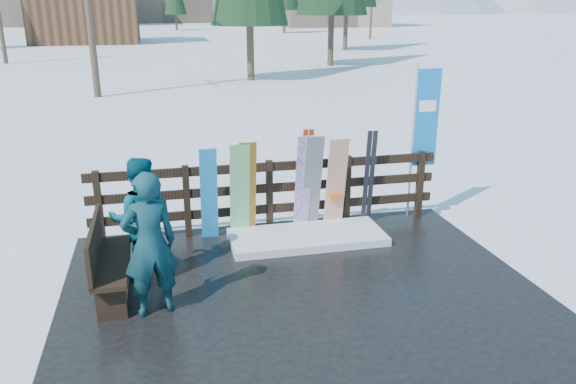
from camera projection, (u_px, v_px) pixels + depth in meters
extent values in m
plane|color=white|center=(304.00, 298.00, 7.12)|extent=(700.00, 700.00, 0.00)
cube|color=black|center=(304.00, 296.00, 7.11)|extent=(6.00, 5.00, 0.08)
cube|color=black|center=(99.00, 208.00, 8.39)|extent=(0.10, 0.10, 1.15)
cube|color=black|center=(187.00, 202.00, 8.67)|extent=(0.10, 0.10, 1.15)
cube|color=black|center=(269.00, 195.00, 8.95)|extent=(0.10, 0.10, 1.15)
cube|color=black|center=(347.00, 190.00, 9.22)|extent=(0.10, 0.10, 1.15)
cube|color=black|center=(420.00, 184.00, 9.50)|extent=(0.10, 0.10, 1.15)
cube|color=black|center=(270.00, 209.00, 9.02)|extent=(5.60, 0.05, 0.14)
cube|color=black|center=(269.00, 188.00, 8.91)|extent=(5.60, 0.05, 0.14)
cube|color=black|center=(269.00, 167.00, 8.80)|extent=(5.60, 0.05, 0.14)
cube|color=white|center=(307.00, 237.00, 8.65)|extent=(2.37, 1.00, 0.12)
cube|color=black|center=(112.00, 262.00, 6.91)|extent=(0.40, 1.50, 0.06)
cube|color=black|center=(111.00, 302.00, 6.43)|extent=(0.34, 0.06, 0.45)
cube|color=black|center=(117.00, 258.00, 7.54)|extent=(0.34, 0.06, 0.45)
cube|color=black|center=(95.00, 243.00, 6.79)|extent=(0.05, 1.50, 0.50)
cube|color=#1C91D8|center=(209.00, 194.00, 8.48)|extent=(0.26, 0.27, 1.48)
cube|color=silver|center=(240.00, 191.00, 8.58)|extent=(0.30, 0.30, 1.52)
cube|color=#FFA118|center=(247.00, 190.00, 8.60)|extent=(0.26, 0.30, 1.55)
cube|color=white|center=(303.00, 184.00, 8.78)|extent=(0.25, 0.33, 1.60)
cube|color=black|center=(312.00, 184.00, 8.81)|extent=(0.28, 0.35, 1.59)
cube|color=silver|center=(336.00, 184.00, 8.91)|extent=(0.31, 0.30, 1.52)
cube|color=#A93614|center=(303.00, 180.00, 8.83)|extent=(0.07, 0.30, 1.68)
cube|color=#A93614|center=(309.00, 180.00, 8.85)|extent=(0.07, 0.30, 1.68)
cube|color=black|center=(366.00, 178.00, 9.07)|extent=(0.08, 0.18, 1.60)
cube|color=black|center=(372.00, 178.00, 9.09)|extent=(0.08, 0.18, 1.60)
cylinder|color=silver|center=(412.00, 142.00, 9.29)|extent=(0.04, 0.04, 2.60)
cube|color=blue|center=(426.00, 118.00, 9.21)|extent=(0.42, 0.02, 1.60)
imported|color=#114F48|center=(150.00, 244.00, 6.39)|extent=(0.71, 0.55, 1.73)
imported|color=#054455|center=(140.00, 219.00, 7.28)|extent=(0.81, 0.63, 1.65)
cube|color=brown|center=(84.00, 1.00, 54.98)|extent=(10.00, 8.00, 8.00)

